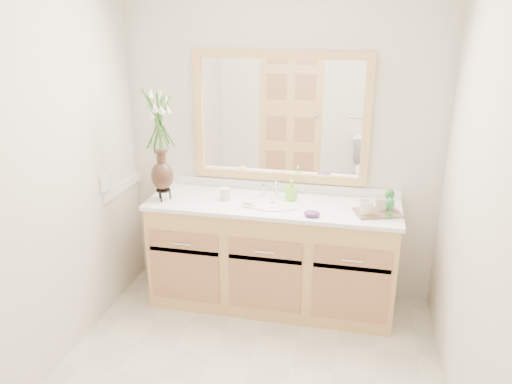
% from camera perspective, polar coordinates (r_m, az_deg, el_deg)
% --- Properties ---
extents(wall_back, '(2.40, 0.02, 2.40)m').
position_cam_1_polar(wall_back, '(3.80, 2.78, 5.49)').
color(wall_back, beige).
rests_on(wall_back, floor).
extents(wall_front, '(2.40, 0.02, 2.40)m').
position_cam_1_polar(wall_front, '(1.52, -15.12, -18.98)').
color(wall_front, beige).
rests_on(wall_front, floor).
extents(wall_left, '(0.02, 2.60, 2.40)m').
position_cam_1_polar(wall_left, '(3.09, -24.20, 0.40)').
color(wall_left, beige).
rests_on(wall_left, floor).
extents(wall_right, '(0.02, 2.60, 2.40)m').
position_cam_1_polar(wall_right, '(2.58, 24.74, -3.37)').
color(wall_right, beige).
rests_on(wall_right, floor).
extents(vanity, '(1.80, 0.55, 0.80)m').
position_cam_1_polar(vanity, '(3.81, 1.85, -7.29)').
color(vanity, tan).
rests_on(vanity, floor).
extents(counter, '(1.84, 0.57, 0.03)m').
position_cam_1_polar(counter, '(3.65, 1.92, -1.47)').
color(counter, white).
rests_on(counter, vanity).
extents(sink, '(0.38, 0.34, 0.23)m').
position_cam_1_polar(sink, '(3.64, 1.86, -2.14)').
color(sink, white).
rests_on(sink, counter).
extents(mirror, '(1.32, 0.04, 0.97)m').
position_cam_1_polar(mirror, '(3.73, 2.77, 8.46)').
color(mirror, white).
rests_on(mirror, wall_back).
extents(switch_plate, '(0.02, 0.12, 0.12)m').
position_cam_1_polar(switch_plate, '(3.76, -16.87, 1.00)').
color(switch_plate, white).
rests_on(switch_plate, wall_left).
extents(flower_vase, '(0.19, 0.19, 0.78)m').
position_cam_1_polar(flower_vase, '(3.61, -11.01, 7.06)').
color(flower_vase, black).
rests_on(flower_vase, counter).
extents(tumbler, '(0.07, 0.07, 0.09)m').
position_cam_1_polar(tumbler, '(3.69, -3.53, -0.20)').
color(tumbler, beige).
rests_on(tumbler, counter).
extents(soap_dish, '(0.10, 0.10, 0.03)m').
position_cam_1_polar(soap_dish, '(3.58, -0.90, -1.41)').
color(soap_dish, beige).
rests_on(soap_dish, counter).
extents(soap_bottle, '(0.08, 0.08, 0.14)m').
position_cam_1_polar(soap_bottle, '(3.68, 4.08, 0.12)').
color(soap_bottle, '#81E435').
rests_on(soap_bottle, counter).
extents(purple_dish, '(0.11, 0.09, 0.04)m').
position_cam_1_polar(purple_dish, '(3.41, 6.42, -2.46)').
color(purple_dish, '#5E2775').
rests_on(purple_dish, counter).
extents(tray, '(0.35, 0.29, 0.02)m').
position_cam_1_polar(tray, '(3.54, 13.74, -2.31)').
color(tray, brown).
rests_on(tray, counter).
extents(mug_left, '(0.12, 0.12, 0.10)m').
position_cam_1_polar(mug_left, '(3.46, 12.46, -1.69)').
color(mug_left, beige).
rests_on(mug_left, tray).
extents(mug_right, '(0.13, 0.13, 0.11)m').
position_cam_1_polar(mug_right, '(3.55, 14.16, -1.22)').
color(mug_right, beige).
rests_on(mug_right, tray).
extents(goblet_front, '(0.06, 0.06, 0.13)m').
position_cam_1_polar(goblet_front, '(3.45, 15.09, -1.35)').
color(goblet_front, '#246C2C').
rests_on(goblet_front, tray).
extents(goblet_back, '(0.07, 0.07, 0.15)m').
position_cam_1_polar(goblet_back, '(3.57, 15.04, -0.40)').
color(goblet_back, '#246C2C').
rests_on(goblet_back, tray).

